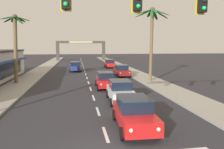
{
  "coord_description": "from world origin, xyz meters",
  "views": [
    {
      "loc": [
        -1.36,
        -8.73,
        4.43
      ],
      "look_at": [
        1.34,
        8.0,
        2.2
      ],
      "focal_mm": 35.11,
      "sensor_mm": 36.0,
      "label": 1
    }
  ],
  "objects_px": {
    "traffic_signal_mast": "(180,18)",
    "sedan_oncoming_far": "(75,66)",
    "sedan_third_in_queue": "(120,91)",
    "sedan_fifth_in_queue": "(105,80)",
    "sedan_parked_mid_kerb": "(122,71)",
    "palm_left_second": "(15,39)",
    "sedan_lead_at_stop_bar": "(134,113)",
    "town_gateway_arch": "(81,48)",
    "palm_right_second": "(152,29)",
    "sedan_parked_nearest_kerb": "(110,64)"
  },
  "relations": [
    {
      "from": "palm_left_second",
      "to": "palm_right_second",
      "type": "xyz_separation_m",
      "value": [
        15.89,
        -0.83,
        1.18
      ]
    },
    {
      "from": "sedan_third_in_queue",
      "to": "sedan_oncoming_far",
      "type": "relative_size",
      "value": 1.0
    },
    {
      "from": "sedan_third_in_queue",
      "to": "sedan_fifth_in_queue",
      "type": "height_order",
      "value": "same"
    },
    {
      "from": "sedan_fifth_in_queue",
      "to": "town_gateway_arch",
      "type": "bearing_deg",
      "value": 92.06
    },
    {
      "from": "traffic_signal_mast",
      "to": "sedan_third_in_queue",
      "type": "distance_m",
      "value": 9.44
    },
    {
      "from": "sedan_oncoming_far",
      "to": "palm_left_second",
      "type": "bearing_deg",
      "value": -118.98
    },
    {
      "from": "sedan_parked_mid_kerb",
      "to": "town_gateway_arch",
      "type": "bearing_deg",
      "value": 98.12
    },
    {
      "from": "traffic_signal_mast",
      "to": "sedan_oncoming_far",
      "type": "distance_m",
      "value": 30.56
    },
    {
      "from": "sedan_fifth_in_queue",
      "to": "sedan_parked_mid_kerb",
      "type": "distance_m",
      "value": 9.04
    },
    {
      "from": "traffic_signal_mast",
      "to": "palm_right_second",
      "type": "height_order",
      "value": "palm_right_second"
    },
    {
      "from": "palm_left_second",
      "to": "town_gateway_arch",
      "type": "xyz_separation_m",
      "value": [
        8.22,
        39.9,
        -1.38
      ]
    },
    {
      "from": "town_gateway_arch",
      "to": "sedan_fifth_in_queue",
      "type": "bearing_deg",
      "value": -87.94
    },
    {
      "from": "sedan_parked_nearest_kerb",
      "to": "sedan_parked_mid_kerb",
      "type": "bearing_deg",
      "value": -90.87
    },
    {
      "from": "sedan_third_in_queue",
      "to": "palm_left_second",
      "type": "xyz_separation_m",
      "value": [
        -10.25,
        9.82,
        4.4
      ]
    },
    {
      "from": "sedan_parked_mid_kerb",
      "to": "traffic_signal_mast",
      "type": "bearing_deg",
      "value": -95.56
    },
    {
      "from": "sedan_fifth_in_queue",
      "to": "palm_left_second",
      "type": "height_order",
      "value": "palm_left_second"
    },
    {
      "from": "sedan_lead_at_stop_bar",
      "to": "sedan_parked_mid_kerb",
      "type": "distance_m",
      "value": 20.24
    },
    {
      "from": "traffic_signal_mast",
      "to": "palm_left_second",
      "type": "bearing_deg",
      "value": 121.78
    },
    {
      "from": "sedan_oncoming_far",
      "to": "sedan_fifth_in_queue",
      "type": "bearing_deg",
      "value": -78.59
    },
    {
      "from": "palm_right_second",
      "to": "town_gateway_arch",
      "type": "xyz_separation_m",
      "value": [
        -7.67,
        40.72,
        -2.56
      ]
    },
    {
      "from": "sedan_lead_at_stop_bar",
      "to": "traffic_signal_mast",
      "type": "bearing_deg",
      "value": -61.18
    },
    {
      "from": "sedan_third_in_queue",
      "to": "sedan_oncoming_far",
      "type": "xyz_separation_m",
      "value": [
        -3.66,
        21.71,
        0.0
      ]
    },
    {
      "from": "sedan_oncoming_far",
      "to": "palm_right_second",
      "type": "xyz_separation_m",
      "value": [
        9.3,
        -12.72,
        5.57
      ]
    },
    {
      "from": "sedan_parked_nearest_kerb",
      "to": "palm_right_second",
      "type": "bearing_deg",
      "value": -82.38
    },
    {
      "from": "sedan_parked_mid_kerb",
      "to": "palm_right_second",
      "type": "height_order",
      "value": "palm_right_second"
    },
    {
      "from": "sedan_parked_nearest_kerb",
      "to": "palm_left_second",
      "type": "xyz_separation_m",
      "value": [
        -13.49,
        -17.11,
        4.4
      ]
    },
    {
      "from": "sedan_third_in_queue",
      "to": "traffic_signal_mast",
      "type": "bearing_deg",
      "value": -83.84
    },
    {
      "from": "sedan_parked_nearest_kerb",
      "to": "town_gateway_arch",
      "type": "relative_size",
      "value": 0.31
    },
    {
      "from": "sedan_fifth_in_queue",
      "to": "sedan_oncoming_far",
      "type": "bearing_deg",
      "value": 101.41
    },
    {
      "from": "sedan_fifth_in_queue",
      "to": "sedan_parked_mid_kerb",
      "type": "height_order",
      "value": "same"
    },
    {
      "from": "sedan_lead_at_stop_bar",
      "to": "palm_right_second",
      "type": "height_order",
      "value": "palm_right_second"
    },
    {
      "from": "sedan_third_in_queue",
      "to": "town_gateway_arch",
      "type": "height_order",
      "value": "town_gateway_arch"
    },
    {
      "from": "sedan_parked_nearest_kerb",
      "to": "sedan_third_in_queue",
      "type": "bearing_deg",
      "value": -96.86
    },
    {
      "from": "sedan_third_in_queue",
      "to": "sedan_parked_nearest_kerb",
      "type": "xyz_separation_m",
      "value": [
        3.24,
        26.93,
        0.0
      ]
    },
    {
      "from": "sedan_fifth_in_queue",
      "to": "palm_right_second",
      "type": "xyz_separation_m",
      "value": [
        6.09,
        3.19,
        5.57
      ]
    },
    {
      "from": "sedan_lead_at_stop_bar",
      "to": "palm_left_second",
      "type": "bearing_deg",
      "value": 122.21
    },
    {
      "from": "sedan_third_in_queue",
      "to": "palm_left_second",
      "type": "height_order",
      "value": "palm_left_second"
    },
    {
      "from": "sedan_third_in_queue",
      "to": "sedan_oncoming_far",
      "type": "bearing_deg",
      "value": 99.57
    },
    {
      "from": "sedan_third_in_queue",
      "to": "palm_right_second",
      "type": "bearing_deg",
      "value": 57.9
    },
    {
      "from": "traffic_signal_mast",
      "to": "sedan_parked_mid_kerb",
      "type": "distance_m",
      "value": 22.87
    },
    {
      "from": "sedan_fifth_in_queue",
      "to": "sedan_oncoming_far",
      "type": "distance_m",
      "value": 16.23
    },
    {
      "from": "sedan_fifth_in_queue",
      "to": "sedan_parked_mid_kerb",
      "type": "xyz_separation_m",
      "value": [
        3.5,
        8.34,
        0.0
      ]
    },
    {
      "from": "sedan_parked_nearest_kerb",
      "to": "palm_left_second",
      "type": "relative_size",
      "value": 0.56
    },
    {
      "from": "palm_left_second",
      "to": "sedan_oncoming_far",
      "type": "bearing_deg",
      "value": 61.02
    },
    {
      "from": "sedan_oncoming_far",
      "to": "palm_right_second",
      "type": "relative_size",
      "value": 0.5
    },
    {
      "from": "sedan_parked_mid_kerb",
      "to": "sedan_third_in_queue",
      "type": "bearing_deg",
      "value": -102.16
    },
    {
      "from": "sedan_oncoming_far",
      "to": "palm_left_second",
      "type": "relative_size",
      "value": 0.56
    },
    {
      "from": "traffic_signal_mast",
      "to": "palm_left_second",
      "type": "relative_size",
      "value": 1.42
    },
    {
      "from": "traffic_signal_mast",
      "to": "sedan_parked_mid_kerb",
      "type": "xyz_separation_m",
      "value": [
        2.17,
        22.28,
        -4.71
      ]
    },
    {
      "from": "sedan_parked_mid_kerb",
      "to": "town_gateway_arch",
      "type": "height_order",
      "value": "town_gateway_arch"
    }
  ]
}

